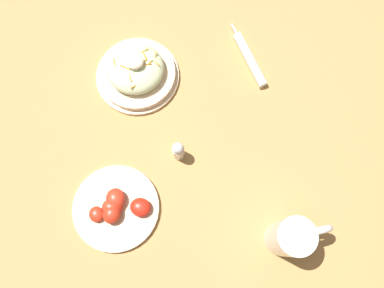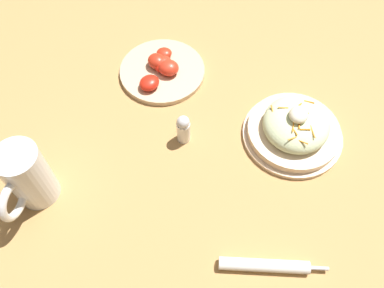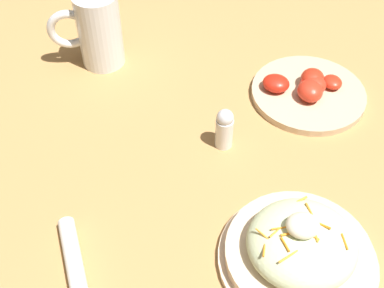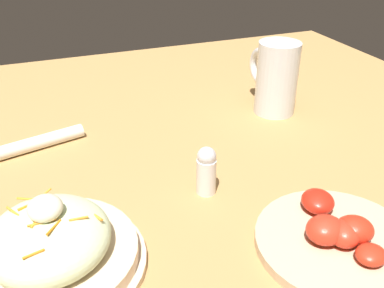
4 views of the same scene
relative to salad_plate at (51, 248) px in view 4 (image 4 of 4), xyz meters
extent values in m
plane|color=#B2844C|center=(0.11, -0.24, -0.03)|extent=(1.43, 1.43, 0.00)
cylinder|color=beige|center=(0.00, 0.00, -0.03)|extent=(0.23, 0.23, 0.01)
cylinder|color=beige|center=(0.00, 0.00, -0.01)|extent=(0.21, 0.21, 0.02)
ellipsoid|color=beige|center=(0.00, 0.00, 0.02)|extent=(0.15, 0.15, 0.07)
cylinder|color=orange|center=(0.03, -0.01, 0.05)|extent=(0.03, 0.00, 0.00)
cylinder|color=orange|center=(-0.01, -0.06, 0.04)|extent=(0.02, 0.01, 0.01)
cylinder|color=orange|center=(0.04, 0.00, 0.04)|extent=(0.02, 0.01, 0.00)
cylinder|color=orange|center=(0.03, 0.03, 0.04)|extent=(0.03, 0.02, 0.01)
cylinder|color=orange|center=(0.06, 0.02, 0.04)|extent=(0.01, 0.03, 0.01)
cylinder|color=orange|center=(0.03, 0.02, 0.05)|extent=(0.01, 0.02, 0.00)
cylinder|color=orange|center=(-0.01, -0.04, 0.04)|extent=(0.01, 0.02, 0.01)
cylinder|color=orange|center=(0.05, 0.00, 0.04)|extent=(0.02, 0.02, 0.01)
cylinder|color=orange|center=(-0.05, 0.02, 0.04)|extent=(0.01, 0.02, 0.01)
cylinder|color=orange|center=(-0.01, 0.01, 0.05)|extent=(0.02, 0.01, 0.01)
cylinder|color=orange|center=(-0.01, 0.00, 0.05)|extent=(0.00, 0.03, 0.00)
cylinder|color=orange|center=(-0.02, -0.01, 0.05)|extent=(0.02, 0.02, 0.01)
cylinder|color=orange|center=(0.02, 0.00, 0.05)|extent=(0.03, 0.01, 0.00)
ellipsoid|color=#EFEACC|center=(0.00, 0.00, 0.06)|extent=(0.05, 0.04, 0.02)
cylinder|color=white|center=(0.30, -0.49, 0.04)|extent=(0.09, 0.09, 0.15)
cylinder|color=gold|center=(0.30, -0.49, 0.01)|extent=(0.08, 0.08, 0.08)
cylinder|color=white|center=(0.30, -0.49, 0.06)|extent=(0.08, 0.08, 0.01)
torus|color=white|center=(0.36, -0.48, 0.05)|extent=(0.08, 0.02, 0.08)
cylinder|color=white|center=(0.31, 0.00, -0.02)|extent=(0.07, 0.17, 0.02)
cylinder|color=#D1B28E|center=(-0.10, -0.35, -0.03)|extent=(0.22, 0.22, 0.01)
ellipsoid|color=red|center=(-0.10, -0.37, 0.00)|extent=(0.06, 0.06, 0.03)
ellipsoid|color=red|center=(-0.09, -0.33, 0.00)|extent=(0.05, 0.05, 0.03)
ellipsoid|color=red|center=(-0.10, -0.35, -0.01)|extent=(0.05, 0.05, 0.02)
ellipsoid|color=red|center=(-0.14, -0.36, -0.01)|extent=(0.04, 0.05, 0.02)
ellipsoid|color=red|center=(-0.10, -0.35, -0.01)|extent=(0.05, 0.04, 0.02)
ellipsoid|color=red|center=(-0.09, -0.35, -0.01)|extent=(0.05, 0.05, 0.03)
ellipsoid|color=red|center=(-0.03, -0.36, -0.01)|extent=(0.07, 0.06, 0.03)
ellipsoid|color=red|center=(-0.10, -0.35, 0.00)|extent=(0.06, 0.06, 0.03)
cylinder|color=white|center=(0.08, -0.23, 0.00)|extent=(0.03, 0.03, 0.06)
sphere|color=silver|center=(0.08, -0.23, 0.03)|extent=(0.03, 0.03, 0.03)
camera|label=1|loc=(0.08, -0.48, 0.93)|focal=35.55mm
camera|label=2|loc=(0.55, -0.07, 0.74)|focal=37.63mm
camera|label=3|loc=(0.18, 0.36, 0.62)|focal=47.58mm
camera|label=4|loc=(-0.42, -0.02, 0.36)|focal=39.98mm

